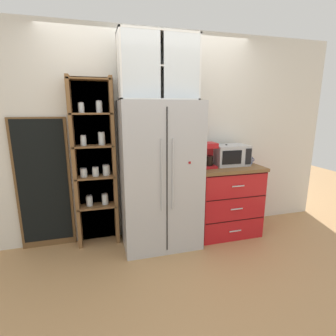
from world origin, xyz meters
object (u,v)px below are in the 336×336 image
Objects in this scene: bottle_green at (226,156)px; bottle_cobalt at (225,157)px; chalkboard_menu at (44,184)px; mug_navy at (250,160)px; microwave at (230,155)px; refrigerator at (160,176)px; coffee_maker at (207,155)px.

bottle_cobalt is (-0.00, 0.02, -0.01)m from bottle_green.
mug_navy is at bearing -5.11° from chalkboard_menu.
mug_navy is at bearing -4.60° from microwave.
refrigerator reaches higher than microwave.
bottle_green is at bearing 5.59° from refrigerator.
coffee_maker is 1.15× the size of bottle_green.
microwave is (0.95, 0.08, 0.19)m from refrigerator.
coffee_maker is at bearing -170.80° from bottle_green.
chalkboard_menu is at bearing 167.53° from refrigerator.
bottle_cobalt is at bearing 13.46° from coffee_maker.
microwave is at bearing 175.40° from mug_navy.
coffee_maker is 0.29m from bottle_cobalt.
bottle_cobalt is (-0.06, 0.02, -0.03)m from microwave.
bottle_cobalt is at bearing 6.94° from refrigerator.
chalkboard_menu is (-1.31, 0.29, -0.08)m from refrigerator.
bottle_green reaches higher than bottle_cobalt.
refrigerator is at bearing -12.47° from chalkboard_menu.
bottle_green is 1.11× the size of bottle_cobalt.
bottle_green is (-0.06, 0.00, -0.01)m from microwave.
microwave is 2.29m from chalkboard_menu.
chalkboard_menu reaches higher than bottle_cobalt.
microwave is at bearing -5.17° from chalkboard_menu.
microwave is 0.06m from bottle_green.
coffee_maker is at bearing 3.96° from refrigerator.
bottle_cobalt reaches higher than mug_navy.
mug_navy is at bearing -7.91° from bottle_cobalt.
microwave is 1.63× the size of bottle_green.
microwave is 0.07m from bottle_cobalt.
mug_navy is 0.41× the size of bottle_green.
bottle_cobalt is (0.90, 0.11, 0.16)m from refrigerator.
coffee_maker is 0.63m from mug_navy.
refrigerator is at bearing -173.06° from bottle_cobalt.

